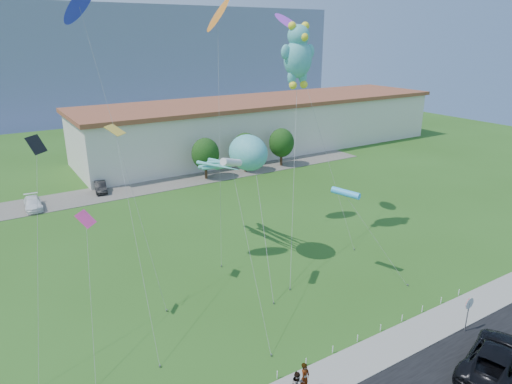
# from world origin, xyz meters

# --- Properties ---
(ground) EXTENTS (160.00, 160.00, 0.00)m
(ground) POSITION_xyz_m (0.00, 0.00, 0.00)
(ground) COLOR #295417
(ground) RESTS_ON ground
(sidewalk) EXTENTS (80.00, 2.50, 0.10)m
(sidewalk) POSITION_xyz_m (0.00, -2.75, 0.05)
(sidewalk) COLOR gray
(sidewalk) RESTS_ON ground
(parking_strip) EXTENTS (70.00, 6.00, 0.06)m
(parking_strip) POSITION_xyz_m (0.00, 35.00, 0.03)
(parking_strip) COLOR #59544C
(parking_strip) RESTS_ON ground
(hill_ridge) EXTENTS (160.00, 50.00, 25.00)m
(hill_ridge) POSITION_xyz_m (0.00, 120.00, 12.50)
(hill_ridge) COLOR slate
(hill_ridge) RESTS_ON ground
(warehouse) EXTENTS (61.00, 15.00, 8.20)m
(warehouse) POSITION_xyz_m (26.00, 44.00, 4.12)
(warehouse) COLOR beige
(warehouse) RESTS_ON ground
(stop_sign) EXTENTS (0.80, 0.07, 2.50)m
(stop_sign) POSITION_xyz_m (9.50, -4.21, 1.87)
(stop_sign) COLOR slate
(stop_sign) RESTS_ON ground
(rope_fence) EXTENTS (26.05, 0.05, 0.50)m
(rope_fence) POSITION_xyz_m (0.00, -1.30, 0.25)
(rope_fence) COLOR white
(rope_fence) RESTS_ON ground
(tree_near) EXTENTS (3.60, 3.60, 5.47)m
(tree_near) POSITION_xyz_m (10.00, 34.00, 3.39)
(tree_near) COLOR #3F2B19
(tree_near) RESTS_ON ground
(tree_mid) EXTENTS (3.60, 3.60, 5.47)m
(tree_mid) POSITION_xyz_m (16.00, 34.00, 3.39)
(tree_mid) COLOR #3F2B19
(tree_mid) RESTS_ON ground
(tree_far) EXTENTS (3.60, 3.60, 5.47)m
(tree_far) POSITION_xyz_m (22.00, 34.00, 3.39)
(tree_far) COLOR #3F2B19
(tree_far) RESTS_ON ground
(suv) EXTENTS (6.93, 4.61, 1.77)m
(suv) POSITION_xyz_m (7.54, -7.43, 0.94)
(suv) COLOR black
(suv) RESTS_ON road
(pedestrian_left) EXTENTS (0.75, 0.65, 1.75)m
(pedestrian_left) POSITION_xyz_m (-2.38, -2.92, 0.97)
(pedestrian_left) COLOR gray
(pedestrian_left) RESTS_ON sidewalk
(parked_car_white) EXTENTS (1.92, 4.31, 1.23)m
(parked_car_white) POSITION_xyz_m (-10.77, 34.03, 0.67)
(parked_car_white) COLOR white
(parked_car_white) RESTS_ON parking_strip
(parked_car_black) EXTENTS (1.85, 3.86, 1.22)m
(parked_car_black) POSITION_xyz_m (-3.12, 35.93, 0.67)
(parked_car_black) COLOR black
(parked_car_black) RESTS_ON parking_strip
(octopus_kite) EXTENTS (3.14, 12.62, 10.78)m
(octopus_kite) POSITION_xyz_m (2.68, 12.23, 8.72)
(octopus_kite) COLOR teal
(octopus_kite) RESTS_ON ground
(teddy_bear_kite) EXTENTS (7.29, 8.35, 18.92)m
(teddy_bear_kite) POSITION_xyz_m (8.62, 13.03, 16.45)
(teddy_bear_kite) COLOR teal
(teddy_bear_kite) RESTS_ON ground
(small_kite_pink) EXTENTS (2.31, 6.38, 7.88)m
(small_kite_pink) POSITION_xyz_m (-10.19, 8.42, 6.71)
(small_kite_pink) COLOR #FD388D
(small_kite_pink) RESTS_ON ground
(small_kite_blue) EXTENTS (2.95, 7.21, 20.47)m
(small_kite_blue) POSITION_xyz_m (-7.70, 14.32, 19.26)
(small_kite_blue) COLOR #282AE6
(small_kite_blue) RESTS_ON ground
(small_kite_yellow) EXTENTS (1.81, 9.39, 12.51)m
(small_kite_yellow) POSITION_xyz_m (-7.19, 10.57, 10.56)
(small_kite_yellow) COLOR gold
(small_kite_yellow) RESTS_ON ground
(small_kite_orange) EXTENTS (4.25, 6.56, 20.14)m
(small_kite_orange) POSITION_xyz_m (3.60, 17.32, 18.94)
(small_kite_orange) COLOR #CA6B16
(small_kite_orange) RESTS_ON ground
(small_kite_cyan) EXTENTS (3.62, 4.99, 7.37)m
(small_kite_cyan) POSITION_xyz_m (7.58, 5.31, 6.88)
(small_kite_cyan) COLOR #37B0F8
(small_kite_cyan) RESTS_ON ground
(small_kite_purple) EXTENTS (2.39, 9.30, 19.63)m
(small_kite_purple) POSITION_xyz_m (10.33, 16.49, 18.44)
(small_kite_purple) COLOR #A334D3
(small_kite_purple) RESTS_ON ground
(small_kite_white) EXTENTS (1.82, 8.38, 10.38)m
(small_kite_white) POSITION_xyz_m (-0.75, 7.53, 9.85)
(small_kite_white) COLOR white
(small_kite_white) RESTS_ON ground
(small_kite_black) EXTENTS (3.01, 6.03, 12.44)m
(small_kite_black) POSITION_xyz_m (-12.22, 9.57, 10.59)
(small_kite_black) COLOR black
(small_kite_black) RESTS_ON ground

